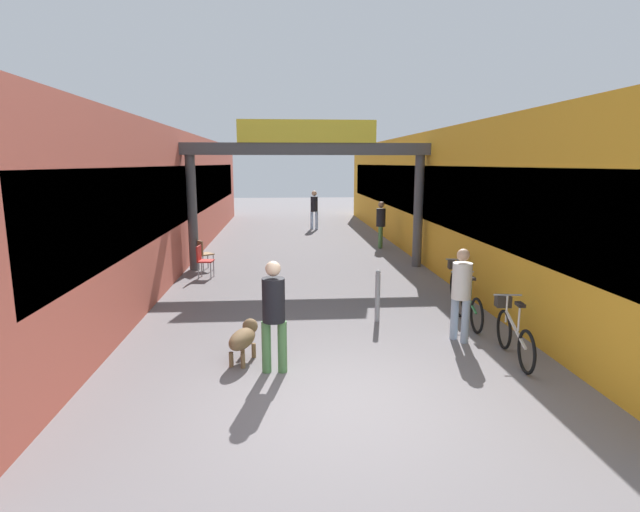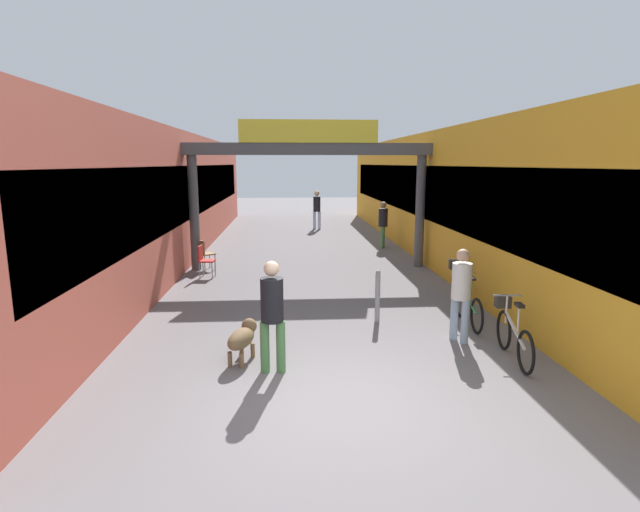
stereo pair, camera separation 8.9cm
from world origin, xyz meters
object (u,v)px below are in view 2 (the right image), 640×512
Objects in this scene: pedestrian_carrying_crate at (383,222)px; pedestrian_elderly_walking at (317,207)px; bollard_post_metal at (378,296)px; bicycle_silver_nearest at (512,332)px; dog_on_leash at (243,337)px; cafe_chair_red_nearer at (204,258)px; pedestrian_companion at (461,289)px; bicycle_orange_third at (459,285)px; bicycle_green_second at (467,301)px; cafe_chair_wood_farther at (204,252)px; pedestrian_with_dog at (272,309)px.

pedestrian_carrying_crate is 0.94× the size of pedestrian_elderly_walking.
bollard_post_metal is at bearing -88.59° from pedestrian_elderly_walking.
bicycle_silver_nearest is at bearing -89.76° from pedestrian_carrying_crate.
cafe_chair_red_nearer is at bearing 104.56° from dog_on_leash.
bicycle_silver_nearest is 2.72m from bollard_post_metal.
pedestrian_companion is at bearing 9.51° from dog_on_leash.
bicycle_orange_third is (2.39, -13.06, -0.62)m from pedestrian_elderly_walking.
pedestrian_elderly_walking is at bearing 97.64° from bicycle_silver_nearest.
bicycle_green_second reaches higher than cafe_chair_wood_farther.
pedestrian_carrying_crate reaches higher than cafe_chair_wood_farther.
pedestrian_elderly_walking is 16.35m from bicycle_silver_nearest.
bicycle_green_second is at bearing 92.78° from bicycle_silver_nearest.
pedestrian_with_dog is 0.99× the size of pedestrian_carrying_crate.
cafe_chair_wood_farther is (-4.21, 5.20, 0.01)m from bollard_post_metal.
dog_on_leash is at bearing -97.64° from pedestrian_elderly_walking.
bicycle_orange_third is (0.27, -7.61, -0.55)m from pedestrian_carrying_crate.
pedestrian_carrying_crate reaches higher than pedestrian_with_dog.
dog_on_leash is 0.83× the size of bollard_post_metal.
cafe_chair_red_nearer is at bearing 142.87° from bicycle_green_second.
bicycle_orange_third is 1.89× the size of cafe_chair_wood_farther.
cafe_chair_wood_farther is at bearing 106.38° from pedestrian_with_dog.
bollard_post_metal reaches higher than cafe_chair_wood_farther.
pedestrian_with_dog is at bearing -130.99° from bollard_post_metal.
cafe_chair_wood_farther is (-3.87, -8.97, -0.52)m from pedestrian_elderly_walking.
pedestrian_carrying_crate is 10.75m from bicycle_silver_nearest.
bicycle_green_second is (2.08, -14.37, -0.62)m from pedestrian_elderly_walking.
dog_on_leash is (-0.49, 0.48, -0.59)m from pedestrian_with_dog.
cafe_chair_red_nearer reaches higher than dog_on_leash.
pedestrian_elderly_walking reaches higher than cafe_chair_red_nearer.
cafe_chair_red_nearer is (-1.56, 6.01, 0.15)m from dog_on_leash.
dog_on_leash is 6.21m from cafe_chair_red_nearer.
pedestrian_carrying_crate is 1.02× the size of bicycle_orange_third.
bollard_post_metal reaches higher than cafe_chair_red_nearer.
dog_on_leash is 0.52× the size of bicycle_green_second.
pedestrian_with_dog reaches higher than dog_on_leash.
pedestrian_carrying_crate is at bearing -68.69° from pedestrian_elderly_walking.
bollard_post_metal reaches higher than bicycle_orange_third.
bicycle_green_second is 1.61× the size of bollard_post_metal.
pedestrian_companion reaches higher than cafe_chair_red_nearer.
bicycle_orange_third is at bearing -87.99° from pedestrian_carrying_crate.
bicycle_orange_third is (0.80, 2.31, -0.51)m from pedestrian_companion.
pedestrian_elderly_walking is 10.67m from cafe_chair_red_nearer.
pedestrian_elderly_walking is 1.74× the size of bollard_post_metal.
pedestrian_with_dog is 1.92× the size of cafe_chair_red_nearer.
pedestrian_companion is 1.87× the size of cafe_chair_wood_farther.
dog_on_leash is 4.32m from bicycle_silver_nearest.
dog_on_leash is at bearing -112.06° from pedestrian_carrying_crate.
pedestrian_companion is 9.93m from pedestrian_carrying_crate.
pedestrian_carrying_crate reaches higher than bicycle_orange_third.
pedestrian_with_dog is 1.01× the size of bicycle_green_second.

